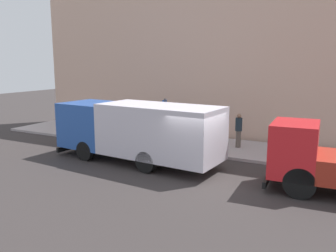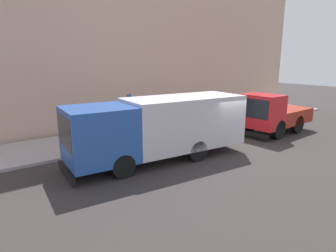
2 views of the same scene
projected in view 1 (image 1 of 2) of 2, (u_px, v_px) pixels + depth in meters
The scene contains 9 objects.
ground at pixel (201, 178), 13.82m from camera, with size 80.00×80.00×0.00m, color #342F2E.
sidewalk at pixel (238, 149), 18.12m from camera, with size 3.93×30.00×0.13m, color #ACA0A0.
building_facade at pixel (255, 31), 19.15m from camera, with size 0.50×30.00×12.42m, color #D2A992.
large_utility_truck at pixel (137, 129), 15.72m from camera, with size 2.92×8.18×2.70m.
small_flatbed_truck at pixel (330, 161), 12.03m from camera, with size 2.48×5.07×2.42m.
pedestrian_walking at pixel (180, 127), 18.72m from camera, with size 0.42×0.42×1.78m.
pedestrian_standing at pixel (239, 130), 18.04m from camera, with size 0.50×0.50×1.77m.
pedestrian_third at pixel (280, 140), 15.97m from camera, with size 0.43×0.43×1.64m.
street_sign_post at pixel (165, 119), 18.05m from camera, with size 0.44×0.08×2.54m.
Camera 1 is at (-12.30, -5.02, 4.51)m, focal length 37.37 mm.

